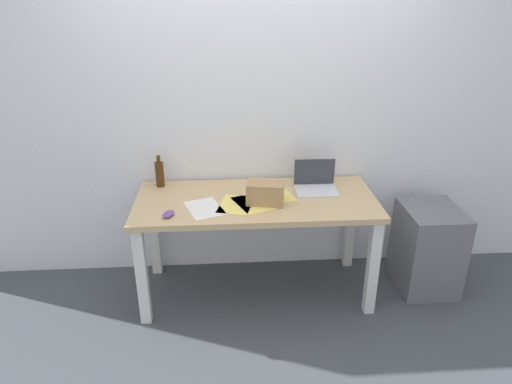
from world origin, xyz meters
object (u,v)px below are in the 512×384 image
laptop_right (316,185)px  computer_mouse (169,214)px  desk (256,212)px  cardboard_box (265,193)px  beer_bottle (160,173)px  filing_cabinet (427,248)px

laptop_right → computer_mouse: size_ratio=2.95×
desk → cardboard_box: 0.20m
desk → computer_mouse: computer_mouse is taller
laptop_right → beer_bottle: bearing=172.1°
desk → beer_bottle: (-0.68, 0.27, 0.21)m
laptop_right → cardboard_box: (-0.38, -0.18, 0.03)m
beer_bottle → laptop_right: bearing=-7.9°
laptop_right → computer_mouse: bearing=-161.1°
desk → laptop_right: size_ratio=5.63×
cardboard_box → computer_mouse: bearing=-165.6°
laptop_right → cardboard_box: bearing=-154.0°
filing_cabinet → laptop_right: bearing=171.1°
computer_mouse → cardboard_box: 0.65m
desk → filing_cabinet: (1.27, -0.02, -0.33)m
computer_mouse → filing_cabinet: size_ratio=0.16×
computer_mouse → laptop_right: bearing=45.1°
filing_cabinet → computer_mouse: bearing=-173.3°
laptop_right → desk: bearing=-165.3°
filing_cabinet → desk: bearing=179.3°
desk → computer_mouse: 0.63m
computer_mouse → cardboard_box: cardboard_box is taller
cardboard_box → filing_cabinet: (1.21, 0.05, -0.51)m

